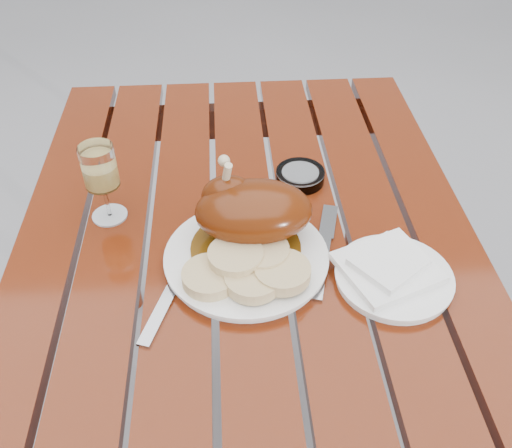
{
  "coord_description": "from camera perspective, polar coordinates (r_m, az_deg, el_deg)",
  "views": [
    {
      "loc": [
        -0.03,
        -0.7,
        1.42
      ],
      "look_at": [
        0.02,
        0.03,
        0.78
      ],
      "focal_mm": 40.0,
      "sensor_mm": 36.0,
      "label": 1
    }
  ],
  "objects": [
    {
      "name": "dinner_plate",
      "position": [
        0.94,
        -0.97,
        -3.44
      ],
      "size": [
        0.35,
        0.35,
        0.02
      ],
      "primitive_type": "cylinder",
      "rotation": [
        0.0,
        0.0,
        0.38
      ],
      "color": "white",
      "rests_on": "table"
    },
    {
      "name": "knife",
      "position": [
        0.96,
        6.71,
        -3.22
      ],
      "size": [
        0.07,
        0.2,
        0.01
      ],
      "primitive_type": "cube",
      "rotation": [
        0.0,
        0.0,
        -0.26
      ],
      "color": "gray",
      "rests_on": "table"
    },
    {
      "name": "ashtray",
      "position": [
        1.11,
        4.44,
        4.81
      ],
      "size": [
        0.12,
        0.12,
        0.02
      ],
      "primitive_type": "cylinder",
      "rotation": [
        0.0,
        0.0,
        -0.42
      ],
      "color": "#B2B7BC",
      "rests_on": "table"
    },
    {
      "name": "napkin",
      "position": [
        0.93,
        12.99,
        -4.25
      ],
      "size": [
        0.18,
        0.17,
        0.01
      ],
      "primitive_type": "cube",
      "rotation": [
        0.0,
        0.0,
        0.38
      ],
      "color": "white",
      "rests_on": "side_plate"
    },
    {
      "name": "side_plate",
      "position": [
        0.94,
        13.6,
        -5.23
      ],
      "size": [
        0.2,
        0.2,
        0.02
      ],
      "primitive_type": "cylinder",
      "rotation": [
        0.0,
        0.0,
        0.05
      ],
      "color": "white",
      "rests_on": "table"
    },
    {
      "name": "fork",
      "position": [
        0.89,
        -9.18,
        -7.95
      ],
      "size": [
        0.07,
        0.16,
        0.01
      ],
      "primitive_type": "cube",
      "rotation": [
        0.0,
        0.0,
        -0.33
      ],
      "color": "gray",
      "rests_on": "table"
    },
    {
      "name": "bread_dumplings",
      "position": [
        0.89,
        -0.75,
        -4.34
      ],
      "size": [
        0.2,
        0.14,
        0.04
      ],
      "color": "#DBBE85",
      "rests_on": "dinner_plate"
    },
    {
      "name": "table",
      "position": [
        1.26,
        -0.63,
        -14.91
      ],
      "size": [
        0.8,
        1.2,
        0.75
      ],
      "primitive_type": "cube",
      "color": "maroon",
      "rests_on": "ground"
    },
    {
      "name": "roast_duck",
      "position": [
        0.93,
        -0.64,
        1.34
      ],
      "size": [
        0.2,
        0.19,
        0.14
      ],
      "color": "#523109",
      "rests_on": "dinner_plate"
    },
    {
      "name": "wine_glass",
      "position": [
        1.02,
        -15.07,
        3.94
      ],
      "size": [
        0.07,
        0.07,
        0.15
      ],
      "primitive_type": "cylinder",
      "rotation": [
        0.0,
        0.0,
        0.2
      ],
      "color": "#E6C668",
      "rests_on": "table"
    }
  ]
}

